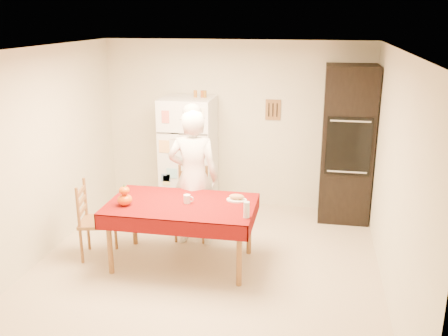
% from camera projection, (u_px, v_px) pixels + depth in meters
% --- Properties ---
extents(floor, '(4.50, 4.50, 0.00)m').
position_uv_depth(floor, '(204.00, 271.00, 5.78)').
color(floor, '#CBB292').
rests_on(floor, ground).
extents(room_shell, '(4.02, 4.52, 2.51)m').
position_uv_depth(room_shell, '(202.00, 134.00, 5.30)').
color(room_shell, beige).
rests_on(room_shell, ground).
extents(refrigerator, '(0.75, 0.74, 1.70)m').
position_uv_depth(refrigerator, '(189.00, 155.00, 7.41)').
color(refrigerator, white).
rests_on(refrigerator, floor).
extents(oven_cabinet, '(0.70, 0.62, 2.20)m').
position_uv_depth(oven_cabinet, '(347.00, 145.00, 6.97)').
color(oven_cabinet, black).
rests_on(oven_cabinet, floor).
extents(dining_table, '(1.70, 1.00, 0.76)m').
position_uv_depth(dining_table, '(182.00, 209.00, 5.76)').
color(dining_table, brown).
rests_on(dining_table, floor).
extents(chair_far, '(0.45, 0.43, 0.95)m').
position_uv_depth(chair_far, '(192.00, 200.00, 6.57)').
color(chair_far, brown).
rests_on(chair_far, floor).
extents(chair_left, '(0.48, 0.50, 0.95)m').
position_uv_depth(chair_left, '(92.00, 217.00, 5.99)').
color(chair_left, brown).
rests_on(chair_left, floor).
extents(seated_woman, '(0.66, 0.46, 1.76)m').
position_uv_depth(seated_woman, '(193.00, 178.00, 6.27)').
color(seated_woman, white).
rests_on(seated_woman, floor).
extents(coffee_mug, '(0.08, 0.08, 0.10)m').
position_uv_depth(coffee_mug, '(187.00, 199.00, 5.73)').
color(coffee_mug, silver).
rests_on(coffee_mug, dining_table).
extents(pumpkin_lower, '(0.17, 0.17, 0.13)m').
position_uv_depth(pumpkin_lower, '(125.00, 200.00, 5.67)').
color(pumpkin_lower, '#DE5205').
rests_on(pumpkin_lower, dining_table).
extents(pumpkin_upper, '(0.12, 0.12, 0.09)m').
position_uv_depth(pumpkin_upper, '(124.00, 191.00, 5.63)').
color(pumpkin_upper, '#DD4F05').
rests_on(pumpkin_upper, pumpkin_lower).
extents(wine_glass, '(0.07, 0.07, 0.18)m').
position_uv_depth(wine_glass, '(247.00, 210.00, 5.32)').
color(wine_glass, silver).
rests_on(wine_glass, dining_table).
extents(bread_plate, '(0.24, 0.24, 0.02)m').
position_uv_depth(bread_plate, '(237.00, 200.00, 5.82)').
color(bread_plate, white).
rests_on(bread_plate, dining_table).
extents(bread_loaf, '(0.18, 0.10, 0.06)m').
position_uv_depth(bread_loaf, '(237.00, 197.00, 5.81)').
color(bread_loaf, tan).
rests_on(bread_loaf, bread_plate).
extents(spice_jar_left, '(0.05, 0.05, 0.10)m').
position_uv_depth(spice_jar_left, '(195.00, 94.00, 7.17)').
color(spice_jar_left, '#94571B').
rests_on(spice_jar_left, refrigerator).
extents(spice_jar_mid, '(0.05, 0.05, 0.10)m').
position_uv_depth(spice_jar_mid, '(202.00, 94.00, 7.15)').
color(spice_jar_mid, brown).
rests_on(spice_jar_mid, refrigerator).
extents(spice_jar_right, '(0.05, 0.05, 0.10)m').
position_uv_depth(spice_jar_right, '(205.00, 94.00, 7.14)').
color(spice_jar_right, brown).
rests_on(spice_jar_right, refrigerator).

